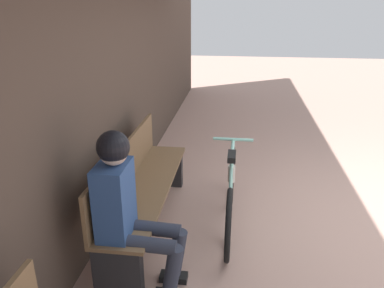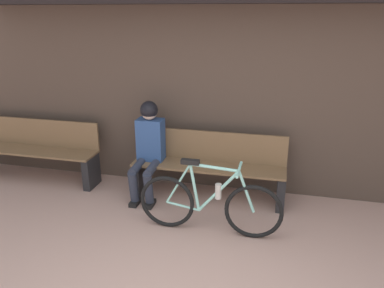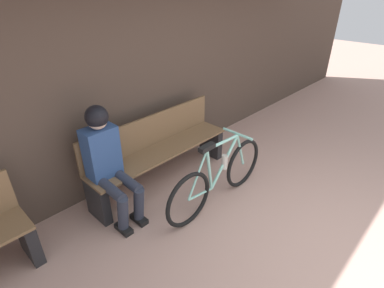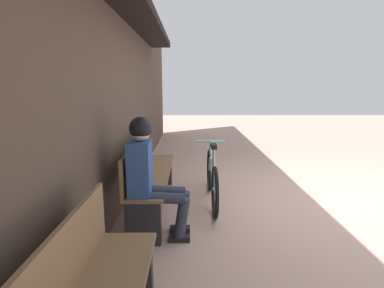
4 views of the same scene
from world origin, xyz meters
TOP-DOWN VIEW (x-y plane):
  - ground_plane at (0.00, 0.00)m, footprint 24.00×24.00m
  - storefront_wall at (0.00, 2.82)m, footprint 12.00×0.56m
  - park_bench_near at (-0.20, 2.43)m, footprint 1.98×0.42m
  - bicycle at (-0.03, 1.60)m, footprint 1.61×0.40m
  - person_seated at (-0.98, 2.32)m, footprint 0.34×0.62m

SIDE VIEW (x-z plane):
  - ground_plane at x=0.00m, z-range 0.00..0.00m
  - bicycle at x=-0.03m, z-range -0.08..0.78m
  - park_bench_near at x=-0.20m, z-range -0.01..0.87m
  - person_seated at x=-0.98m, z-range 0.10..1.38m
  - storefront_wall at x=0.00m, z-range 0.06..3.26m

